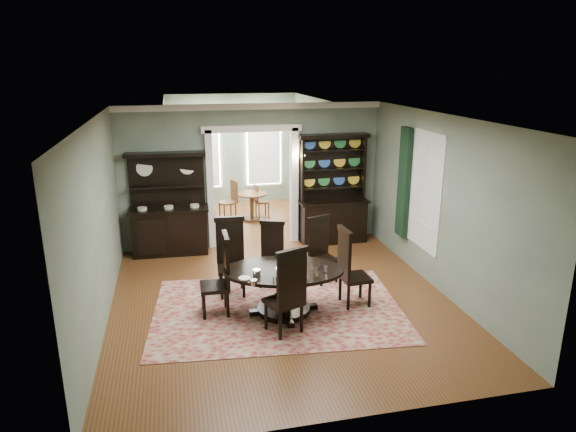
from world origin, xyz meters
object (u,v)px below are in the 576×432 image
welsh_dresser (333,204)px  parlor_table (252,203)px  dining_table (284,283)px  sideboard (169,219)px

welsh_dresser → parlor_table: (-1.49, 1.90, -0.40)m
dining_table → sideboard: (-1.71, 3.12, 0.22)m
sideboard → welsh_dresser: size_ratio=0.89×
parlor_table → welsh_dresser: bearing=-51.9°
welsh_dresser → dining_table: bearing=-119.8°
dining_table → welsh_dresser: welsh_dresser is taller
dining_table → parlor_table: 5.02m
parlor_table → sideboard: bearing=-136.4°
dining_table → welsh_dresser: (1.77, 3.11, 0.34)m
parlor_table → dining_table: bearing=-93.1°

